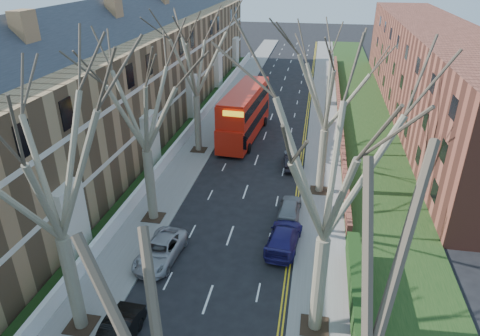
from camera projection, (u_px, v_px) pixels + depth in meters
The scene contains 16 objects.
pavement_left at pixel (221, 113), 50.45m from camera, with size 3.00×102.00×0.12m, color slate.
pavement_right at pixel (324, 119), 48.51m from camera, with size 3.00×102.00×0.12m, color slate.
terrace_left at pixel (127, 82), 42.21m from camera, with size 9.70×78.00×13.60m.
flats_right at pixel (432, 72), 48.02m from camera, with size 13.97×54.00×10.00m.
front_wall_left at pixel (188, 132), 43.41m from camera, with size 0.30×78.00×1.00m.
grass_verge_right at pixel (365, 121), 47.75m from camera, with size 6.00×102.00×0.06m.
tree_left_mid at pixel (43, 152), 17.08m from camera, with size 10.50×10.50×14.71m.
tree_left_far at pixel (140, 91), 26.05m from camera, with size 10.15×10.15×14.22m.
tree_left_dist at pixel (194, 49), 36.50m from camera, with size 10.50×10.50×14.71m.
tree_right_mid at pixel (333, 153), 17.01m from camera, with size 10.50×10.50×14.71m.
tree_right_far at pixel (330, 75), 29.50m from camera, with size 10.15×10.15×14.22m.
double_decker_bus at pixel (245, 115), 42.87m from camera, with size 3.60×11.91×4.89m.
car_left_far at pixel (160, 251), 25.83m from camera, with size 2.10×4.56×1.27m, color #A3A2A8.
car_right_near at pixel (284, 237), 26.98m from camera, with size 1.90×4.67×1.35m, color navy.
car_right_mid at pixel (290, 208), 30.22m from camera, with size 1.52×3.77×1.28m, color gray.
car_right_far at pixel (292, 160), 37.42m from camera, with size 1.35×3.86×1.27m, color black.
Camera 1 is at (4.86, -7.94, 16.52)m, focal length 32.00 mm.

